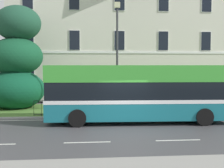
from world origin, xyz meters
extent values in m
cube|color=#414043|center=(0.00, 0.00, -0.03)|extent=(60.00, 56.00, 0.06)
cube|color=silver|center=(0.00, 3.65, 0.00)|extent=(54.00, 0.14, 0.01)
cube|color=silver|center=(-2.00, -1.80, 0.00)|extent=(2.00, 0.12, 0.01)
cube|color=silver|center=(2.00, -1.80, 0.00)|extent=(2.00, 0.12, 0.01)
cube|color=#9E9E99|center=(0.00, 4.12, 0.06)|extent=(57.00, 0.24, 0.12)
cube|color=#507833|center=(0.00, 7.22, 0.06)|extent=(57.00, 5.96, 0.12)
cube|color=beige|center=(0.95, 16.79, 5.68)|extent=(19.53, 9.95, 11.12)
cube|color=white|center=(0.95, 11.78, 4.40)|extent=(19.53, 0.06, 0.20)
cube|color=#2D333D|center=(0.95, 11.77, 1.22)|extent=(1.10, 0.06, 2.20)
cube|color=white|center=(-6.87, 11.77, 2.00)|extent=(0.97, 0.04, 1.75)
cube|color=black|center=(-6.87, 11.75, 2.00)|extent=(0.87, 0.03, 1.65)
cube|color=white|center=(-2.96, 11.77, 2.00)|extent=(0.97, 0.04, 1.75)
cube|color=black|center=(-2.96, 11.75, 2.00)|extent=(0.87, 0.03, 1.65)
cube|color=white|center=(0.95, 11.77, 2.00)|extent=(0.97, 0.04, 1.75)
cube|color=black|center=(0.95, 11.75, 2.00)|extent=(0.87, 0.03, 1.65)
cube|color=white|center=(4.86, 11.77, 2.00)|extent=(0.97, 0.04, 1.75)
cube|color=black|center=(4.86, 11.75, 2.00)|extent=(0.87, 0.03, 1.65)
cube|color=white|center=(8.76, 11.77, 2.00)|extent=(0.97, 0.04, 1.75)
cube|color=black|center=(8.76, 11.75, 2.00)|extent=(0.87, 0.03, 1.65)
cube|color=white|center=(-6.87, 11.77, 5.42)|extent=(0.97, 0.04, 1.75)
cube|color=black|center=(-6.87, 11.75, 5.42)|extent=(0.87, 0.03, 1.65)
cube|color=white|center=(-2.96, 11.77, 5.42)|extent=(0.97, 0.04, 1.75)
cube|color=black|center=(-2.96, 11.75, 5.42)|extent=(0.87, 0.03, 1.65)
cube|color=white|center=(0.95, 11.77, 5.42)|extent=(0.97, 0.04, 1.75)
cube|color=black|center=(0.95, 11.75, 5.42)|extent=(0.87, 0.03, 1.65)
cube|color=white|center=(4.86, 11.77, 5.42)|extent=(0.97, 0.04, 1.75)
cube|color=black|center=(4.86, 11.75, 5.42)|extent=(0.87, 0.03, 1.65)
cube|color=white|center=(8.76, 11.77, 5.42)|extent=(0.97, 0.04, 1.75)
cube|color=black|center=(8.76, 11.75, 5.42)|extent=(0.87, 0.03, 1.65)
cube|color=white|center=(-2.96, 11.77, 8.84)|extent=(0.97, 0.04, 1.75)
cube|color=black|center=(-2.96, 11.75, 8.84)|extent=(0.87, 0.03, 1.65)
cube|color=white|center=(0.95, 11.77, 8.84)|extent=(0.97, 0.04, 1.75)
cube|color=black|center=(0.95, 11.75, 8.84)|extent=(0.87, 0.03, 1.65)
cube|color=white|center=(4.86, 11.77, 8.84)|extent=(0.97, 0.04, 1.75)
cube|color=black|center=(4.86, 11.75, 8.84)|extent=(0.87, 0.03, 1.65)
cube|color=white|center=(8.76, 11.77, 8.84)|extent=(0.97, 0.04, 1.75)
cube|color=black|center=(8.76, 11.75, 8.84)|extent=(0.87, 0.03, 1.65)
cube|color=black|center=(0.95, 4.40, 1.07)|extent=(12.43, 0.04, 0.04)
cube|color=black|center=(0.95, 4.40, 0.20)|extent=(12.43, 0.04, 0.04)
cylinder|color=black|center=(-5.27, 4.40, 0.59)|extent=(0.02, 0.02, 0.95)
cylinder|color=black|center=(-4.81, 4.40, 0.59)|extent=(0.02, 0.02, 0.95)
cylinder|color=black|center=(-4.35, 4.40, 0.59)|extent=(0.02, 0.02, 0.95)
cylinder|color=black|center=(-3.89, 4.40, 0.59)|extent=(0.02, 0.02, 0.95)
cylinder|color=black|center=(-3.43, 4.40, 0.59)|extent=(0.02, 0.02, 0.95)
cylinder|color=black|center=(-2.97, 4.40, 0.59)|extent=(0.02, 0.02, 0.95)
cylinder|color=black|center=(-2.50, 4.40, 0.59)|extent=(0.02, 0.02, 0.95)
cylinder|color=black|center=(-2.04, 4.40, 0.59)|extent=(0.02, 0.02, 0.95)
cylinder|color=black|center=(-1.58, 4.40, 0.59)|extent=(0.02, 0.02, 0.95)
cylinder|color=black|center=(-1.12, 4.40, 0.59)|extent=(0.02, 0.02, 0.95)
cylinder|color=black|center=(-0.66, 4.40, 0.59)|extent=(0.02, 0.02, 0.95)
cylinder|color=black|center=(-0.20, 4.40, 0.59)|extent=(0.02, 0.02, 0.95)
cylinder|color=black|center=(0.26, 4.40, 0.59)|extent=(0.02, 0.02, 0.95)
cylinder|color=black|center=(0.72, 4.40, 0.59)|extent=(0.02, 0.02, 0.95)
cylinder|color=black|center=(1.18, 4.40, 0.59)|extent=(0.02, 0.02, 0.95)
cylinder|color=black|center=(1.64, 4.40, 0.59)|extent=(0.02, 0.02, 0.95)
cylinder|color=black|center=(2.10, 4.40, 0.59)|extent=(0.02, 0.02, 0.95)
cylinder|color=black|center=(2.56, 4.40, 0.59)|extent=(0.02, 0.02, 0.95)
cylinder|color=black|center=(3.02, 4.40, 0.59)|extent=(0.02, 0.02, 0.95)
cylinder|color=black|center=(3.48, 4.40, 0.59)|extent=(0.02, 0.02, 0.95)
cylinder|color=black|center=(3.94, 4.40, 0.59)|extent=(0.02, 0.02, 0.95)
cylinder|color=black|center=(4.40, 4.40, 0.59)|extent=(0.02, 0.02, 0.95)
cylinder|color=black|center=(4.86, 4.40, 0.59)|extent=(0.02, 0.02, 0.95)
cylinder|color=black|center=(5.32, 4.40, 0.59)|extent=(0.02, 0.02, 0.95)
cylinder|color=black|center=(5.78, 4.40, 0.59)|extent=(0.02, 0.02, 0.95)
cylinder|color=black|center=(6.24, 4.40, 0.59)|extent=(0.02, 0.02, 0.95)
cylinder|color=black|center=(6.70, 4.40, 0.59)|extent=(0.02, 0.02, 0.95)
cylinder|color=#423328|center=(-7.02, 8.31, 1.08)|extent=(0.43, 0.43, 1.92)
ellipsoid|color=#104A2F|center=(-7.22, 8.22, 1.46)|extent=(4.32, 4.32, 2.95)
ellipsoid|color=#144A2C|center=(-7.18, 8.41, 3.92)|extent=(3.95, 3.95, 2.82)
ellipsoid|color=#1D4732|center=(-7.02, 8.56, 6.38)|extent=(3.40, 3.40, 2.64)
cube|color=#196D7A|center=(0.99, 2.50, 0.81)|extent=(10.54, 2.90, 1.09)
cube|color=white|center=(0.99, 2.50, 1.31)|extent=(10.56, 2.92, 0.20)
cube|color=black|center=(0.99, 2.50, 1.87)|extent=(10.46, 2.86, 1.03)
cube|color=green|center=(0.99, 2.50, 2.84)|extent=(10.54, 2.90, 0.91)
cylinder|color=silver|center=(6.27, 3.12, 0.48)|extent=(0.05, 0.20, 0.20)
cylinder|color=black|center=(4.48, 3.58, 0.48)|extent=(0.97, 0.33, 0.96)
cylinder|color=black|center=(4.40, 1.16, 0.48)|extent=(0.97, 0.33, 0.96)
cylinder|color=black|center=(-2.41, 3.83, 0.48)|extent=(0.97, 0.33, 0.96)
cylinder|color=black|center=(-2.50, 1.41, 0.48)|extent=(0.97, 0.33, 0.96)
cylinder|color=#333338|center=(0.04, 5.23, 3.57)|extent=(0.14, 0.14, 6.90)
cube|color=beige|center=(0.04, 5.23, 7.20)|extent=(0.36, 0.24, 0.36)
cylinder|color=#23472D|center=(3.84, 4.86, 0.61)|extent=(0.48, 0.48, 0.98)
ellipsoid|color=black|center=(3.84, 4.86, 1.18)|extent=(0.49, 0.49, 0.17)
camera|label=1|loc=(-2.08, -14.54, 3.34)|focal=48.27mm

